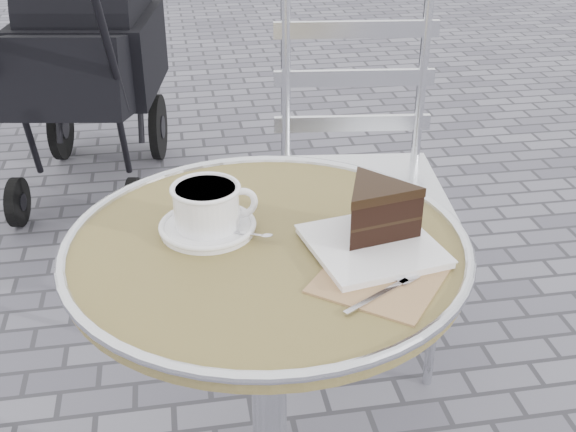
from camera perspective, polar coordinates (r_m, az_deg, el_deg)
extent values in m
cylinder|color=silver|center=(1.49, -1.50, -14.27)|extent=(0.07, 0.07, 0.67)
cylinder|color=#A18957|center=(1.27, -1.69, -2.69)|extent=(0.70, 0.70, 0.03)
torus|color=silver|center=(1.27, -1.70, -2.12)|extent=(0.72, 0.72, 0.02)
cylinder|color=white|center=(1.31, -6.36, -0.94)|extent=(0.17, 0.17, 0.01)
cylinder|color=white|center=(1.28, -6.46, 0.73)|extent=(0.12, 0.12, 0.07)
torus|color=white|center=(1.29, -3.67, 1.04)|extent=(0.06, 0.02, 0.06)
cylinder|color=beige|center=(1.27, -6.55, 2.08)|extent=(0.11, 0.11, 0.01)
cube|color=#A57B5A|center=(1.18, 7.24, -4.94)|extent=(0.26, 0.26, 0.00)
cube|color=white|center=(1.24, 6.68, -2.41)|extent=(0.24, 0.24, 0.01)
cylinder|color=silver|center=(1.90, 0.40, -7.78)|extent=(0.03, 0.03, 0.50)
cylinder|color=silver|center=(1.95, 11.56, -7.29)|extent=(0.03, 0.03, 0.50)
cylinder|color=silver|center=(2.21, -0.15, -1.98)|extent=(0.03, 0.03, 0.50)
cylinder|color=silver|center=(2.26, 9.41, -1.70)|extent=(0.03, 0.03, 0.50)
cube|color=silver|center=(1.94, 5.66, 1.93)|extent=(0.49, 0.49, 0.02)
cube|color=black|center=(3.01, -16.02, 10.90)|extent=(0.56, 0.77, 0.43)
cylinder|color=black|center=(2.95, -20.59, 1.03)|extent=(0.07, 0.19, 0.19)
cylinder|color=black|center=(2.82, -12.09, 1.09)|extent=(0.07, 0.19, 0.19)
cylinder|color=black|center=(3.48, -17.52, 6.71)|extent=(0.09, 0.30, 0.30)
cylinder|color=black|center=(3.37, -10.22, 6.94)|extent=(0.09, 0.30, 0.30)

